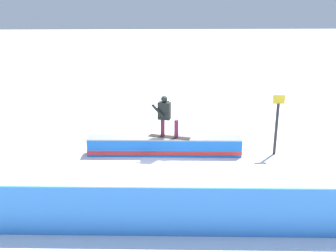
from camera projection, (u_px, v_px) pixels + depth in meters
ground_plane at (164, 154)px, 13.64m from camera, size 120.00×120.00×0.00m
grind_box at (164, 147)px, 13.55m from camera, size 5.27×0.89×0.63m
snowboarder at (166, 115)px, 13.24m from camera, size 1.45×0.72×1.44m
safety_fence at (171, 212)px, 8.76m from camera, size 11.08×0.67×1.20m
trail_marker at (277, 123)px, 13.33m from camera, size 0.40×0.10×2.10m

